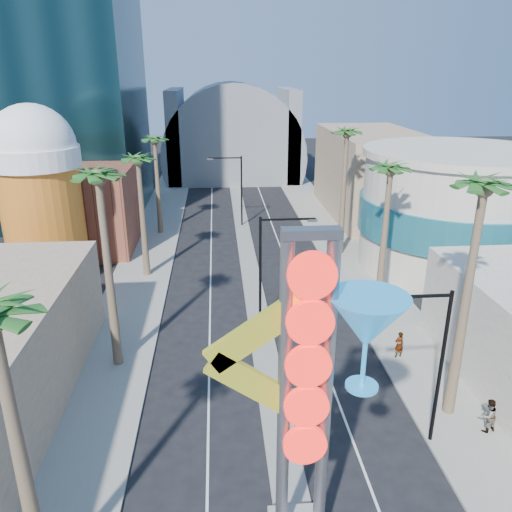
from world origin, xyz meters
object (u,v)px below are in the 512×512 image
(pedestrian_b, at_px, (489,415))
(red_pickup, at_px, (297,297))
(pedestrian_a, at_px, (399,344))
(neon_sign, at_px, (330,380))

(pedestrian_b, bearing_deg, red_pickup, -78.78)
(pedestrian_a, relative_size, pedestrian_b, 0.96)
(neon_sign, xyz_separation_m, red_pickup, (2.20, 20.01, -6.53))
(neon_sign, relative_size, pedestrian_a, 7.32)
(red_pickup, bearing_deg, pedestrian_a, -48.79)
(pedestrian_a, distance_m, pedestrian_b, 7.23)
(pedestrian_b, bearing_deg, pedestrian_a, -88.83)
(red_pickup, bearing_deg, pedestrian_b, -56.65)
(neon_sign, distance_m, red_pickup, 21.17)
(red_pickup, distance_m, pedestrian_b, 16.28)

